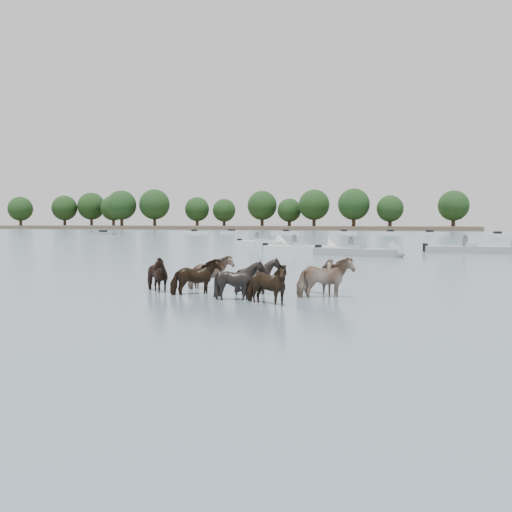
% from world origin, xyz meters
% --- Properties ---
extents(ground, '(400.00, 400.00, 0.00)m').
position_xyz_m(ground, '(0.00, 0.00, 0.00)').
color(ground, slate).
rests_on(ground, ground).
extents(shoreline, '(160.00, 30.00, 1.00)m').
position_xyz_m(shoreline, '(-70.00, 150.00, 0.50)').
color(shoreline, '#4C4233').
rests_on(shoreline, ground).
extents(pony_herd, '(7.04, 4.01, 1.34)m').
position_xyz_m(pony_herd, '(-1.39, 1.60, 0.47)').
color(pony_herd, black).
rests_on(pony_herd, ground).
extents(motorboat_a, '(5.69, 2.20, 1.92)m').
position_xyz_m(motorboat_a, '(-5.49, 25.39, 0.23)').
color(motorboat_a, silver).
rests_on(motorboat_a, ground).
extents(motorboat_b, '(6.13, 2.83, 1.92)m').
position_xyz_m(motorboat_b, '(-0.91, 22.24, 0.22)').
color(motorboat_b, gray).
rests_on(motorboat_b, ground).
extents(motorboat_c, '(6.81, 2.13, 1.92)m').
position_xyz_m(motorboat_c, '(6.05, 28.52, 0.22)').
color(motorboat_c, gray).
rests_on(motorboat_c, ground).
extents(motorboat_f, '(5.24, 2.47, 1.92)m').
position_xyz_m(motorboat_f, '(-11.55, 34.16, 0.23)').
color(motorboat_f, silver).
rests_on(motorboat_f, ground).
extents(distant_flotilla, '(108.13, 22.75, 0.93)m').
position_xyz_m(distant_flotilla, '(2.01, 79.67, 0.26)').
color(distant_flotilla, gray).
rests_on(distant_flotilla, ground).
extents(treeline, '(149.16, 23.93, 12.57)m').
position_xyz_m(treeline, '(-75.49, 148.87, 6.99)').
color(treeline, '#382619').
rests_on(treeline, ground).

